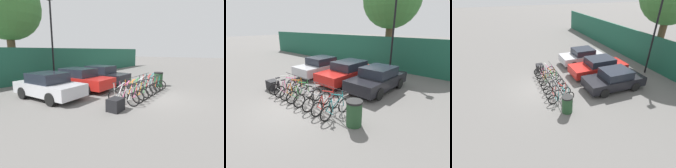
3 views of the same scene
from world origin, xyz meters
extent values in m
plane|color=#605E5B|center=(0.00, 0.00, 0.00)|extent=(120.00, 120.00, 0.00)
cube|color=#19513D|center=(0.00, 9.50, 1.38)|extent=(36.00, 0.16, 2.76)
cylinder|color=gray|center=(-0.02, 0.68, 0.55)|extent=(4.62, 0.04, 0.04)
cylinder|color=gray|center=(-2.33, 0.68, 0.28)|extent=(0.04, 0.04, 0.55)
cylinder|color=gray|center=(2.29, 0.68, 0.28)|extent=(0.04, 0.04, 0.55)
torus|color=black|center=(-2.08, 0.00, 0.33)|extent=(0.06, 0.66, 0.66)
torus|color=black|center=(-2.08, 1.05, 0.33)|extent=(0.06, 0.66, 0.66)
cylinder|color=silver|center=(-2.08, 0.68, 0.65)|extent=(0.60, 0.04, 0.76)
cylinder|color=silver|center=(-2.08, 0.63, 0.96)|extent=(0.68, 0.04, 0.16)
cylinder|color=silver|center=(-2.08, 0.35, 0.59)|extent=(0.14, 0.04, 0.63)
cylinder|color=silver|center=(-2.08, 0.15, 0.61)|extent=(0.32, 0.03, 0.58)
cylinder|color=silver|center=(-2.08, 0.20, 0.31)|extent=(0.40, 0.03, 0.08)
cylinder|color=silver|center=(-2.08, 1.01, 0.68)|extent=(0.12, 0.04, 0.69)
cylinder|color=black|center=(-2.08, 0.97, 1.04)|extent=(0.52, 0.03, 0.03)
cube|color=black|center=(-2.08, 0.25, 0.93)|extent=(0.10, 0.22, 0.05)
torus|color=black|center=(-1.52, 0.00, 0.33)|extent=(0.06, 0.66, 0.66)
torus|color=black|center=(-1.52, 1.05, 0.33)|extent=(0.06, 0.66, 0.66)
cylinder|color=#E55993|center=(-1.52, 0.68, 0.65)|extent=(0.60, 0.04, 0.76)
cylinder|color=#E55993|center=(-1.52, 0.63, 0.96)|extent=(0.68, 0.04, 0.16)
cylinder|color=#E55993|center=(-1.52, 0.35, 0.59)|extent=(0.14, 0.04, 0.63)
cylinder|color=#E55993|center=(-1.52, 0.15, 0.61)|extent=(0.32, 0.03, 0.58)
cylinder|color=#E55993|center=(-1.52, 0.20, 0.31)|extent=(0.40, 0.03, 0.08)
cylinder|color=#E55993|center=(-1.52, 1.01, 0.68)|extent=(0.12, 0.04, 0.69)
cylinder|color=black|center=(-1.52, 0.97, 1.04)|extent=(0.52, 0.03, 0.03)
cube|color=black|center=(-1.52, 0.25, 0.93)|extent=(0.10, 0.22, 0.05)
torus|color=black|center=(-0.94, 0.00, 0.33)|extent=(0.06, 0.66, 0.66)
torus|color=black|center=(-0.94, 1.05, 0.33)|extent=(0.06, 0.66, 0.66)
cylinder|color=orange|center=(-0.94, 0.68, 0.65)|extent=(0.60, 0.04, 0.76)
cylinder|color=orange|center=(-0.94, 0.63, 0.96)|extent=(0.68, 0.04, 0.16)
cylinder|color=orange|center=(-0.94, 0.35, 0.59)|extent=(0.14, 0.04, 0.63)
cylinder|color=orange|center=(-0.94, 0.15, 0.61)|extent=(0.32, 0.03, 0.58)
cylinder|color=orange|center=(-0.94, 0.20, 0.31)|extent=(0.40, 0.03, 0.08)
cylinder|color=orange|center=(-0.94, 1.01, 0.68)|extent=(0.12, 0.04, 0.69)
cylinder|color=black|center=(-0.94, 0.97, 1.04)|extent=(0.52, 0.03, 0.03)
cube|color=black|center=(-0.94, 0.25, 0.93)|extent=(0.10, 0.22, 0.05)
torus|color=black|center=(-0.37, 0.00, 0.33)|extent=(0.06, 0.66, 0.66)
torus|color=black|center=(-0.37, 1.05, 0.33)|extent=(0.06, 0.66, 0.66)
cylinder|color=#288438|center=(-0.37, 0.68, 0.65)|extent=(0.60, 0.04, 0.76)
cylinder|color=#288438|center=(-0.37, 0.63, 0.96)|extent=(0.68, 0.04, 0.16)
cylinder|color=#288438|center=(-0.37, 0.35, 0.59)|extent=(0.14, 0.04, 0.63)
cylinder|color=#288438|center=(-0.37, 0.15, 0.61)|extent=(0.32, 0.03, 0.58)
cylinder|color=#288438|center=(-0.37, 0.20, 0.31)|extent=(0.40, 0.03, 0.08)
cylinder|color=#288438|center=(-0.37, 1.01, 0.68)|extent=(0.12, 0.04, 0.69)
cylinder|color=black|center=(-0.37, 0.97, 1.04)|extent=(0.52, 0.03, 0.03)
cube|color=black|center=(-0.37, 0.25, 0.93)|extent=(0.10, 0.22, 0.05)
torus|color=black|center=(0.23, 0.00, 0.33)|extent=(0.06, 0.66, 0.66)
torus|color=black|center=(0.23, 1.05, 0.33)|extent=(0.06, 0.66, 0.66)
cylinder|color=#B7B7BC|center=(0.23, 0.68, 0.65)|extent=(0.60, 0.04, 0.76)
cylinder|color=#B7B7BC|center=(0.23, 0.63, 0.96)|extent=(0.68, 0.04, 0.16)
cylinder|color=#B7B7BC|center=(0.23, 0.35, 0.59)|extent=(0.14, 0.04, 0.63)
cylinder|color=#B7B7BC|center=(0.23, 0.15, 0.61)|extent=(0.32, 0.03, 0.58)
cylinder|color=#B7B7BC|center=(0.23, 0.20, 0.31)|extent=(0.40, 0.03, 0.08)
cylinder|color=#B7B7BC|center=(0.23, 1.01, 0.68)|extent=(0.12, 0.04, 0.69)
cylinder|color=black|center=(0.23, 0.97, 1.04)|extent=(0.52, 0.03, 0.03)
cube|color=black|center=(0.23, 0.25, 0.93)|extent=(0.10, 0.22, 0.05)
torus|color=black|center=(0.88, 0.00, 0.33)|extent=(0.06, 0.66, 0.66)
torus|color=black|center=(0.88, 1.05, 0.33)|extent=(0.06, 0.66, 0.66)
cylinder|color=black|center=(0.88, 0.68, 0.65)|extent=(0.60, 0.04, 0.76)
cylinder|color=black|center=(0.88, 0.63, 0.96)|extent=(0.68, 0.04, 0.16)
cylinder|color=black|center=(0.88, 0.35, 0.59)|extent=(0.14, 0.04, 0.63)
cylinder|color=black|center=(0.88, 0.15, 0.61)|extent=(0.32, 0.03, 0.58)
cylinder|color=black|center=(0.88, 0.20, 0.31)|extent=(0.40, 0.03, 0.08)
cylinder|color=black|center=(0.88, 1.01, 0.68)|extent=(0.12, 0.04, 0.69)
cylinder|color=black|center=(0.88, 0.97, 1.04)|extent=(0.52, 0.03, 0.03)
cube|color=black|center=(0.88, 0.25, 0.93)|extent=(0.10, 0.22, 0.05)
torus|color=black|center=(1.48, 0.00, 0.33)|extent=(0.06, 0.66, 0.66)
torus|color=black|center=(1.48, 1.05, 0.33)|extent=(0.06, 0.66, 0.66)
cylinder|color=red|center=(1.48, 0.68, 0.65)|extent=(0.60, 0.04, 0.76)
cylinder|color=red|center=(1.48, 0.63, 0.96)|extent=(0.68, 0.04, 0.16)
cylinder|color=red|center=(1.48, 0.35, 0.59)|extent=(0.14, 0.04, 0.63)
cylinder|color=red|center=(1.48, 0.15, 0.61)|extent=(0.32, 0.03, 0.58)
cylinder|color=red|center=(1.48, 0.20, 0.31)|extent=(0.40, 0.03, 0.08)
cylinder|color=red|center=(1.48, 1.01, 0.68)|extent=(0.12, 0.04, 0.69)
cylinder|color=black|center=(1.48, 0.97, 1.04)|extent=(0.52, 0.03, 0.03)
cube|color=black|center=(1.48, 0.25, 0.93)|extent=(0.10, 0.22, 0.05)
torus|color=black|center=(2.04, 0.00, 0.33)|extent=(0.06, 0.66, 0.66)
torus|color=black|center=(2.04, 1.05, 0.33)|extent=(0.06, 0.66, 0.66)
cylinder|color=#197A7F|center=(2.04, 0.68, 0.65)|extent=(0.60, 0.04, 0.76)
cylinder|color=#197A7F|center=(2.04, 0.63, 0.96)|extent=(0.68, 0.04, 0.16)
cylinder|color=#197A7F|center=(2.04, 0.35, 0.59)|extent=(0.14, 0.04, 0.63)
cylinder|color=#197A7F|center=(2.04, 0.15, 0.61)|extent=(0.32, 0.03, 0.58)
cylinder|color=#197A7F|center=(2.04, 0.20, 0.31)|extent=(0.40, 0.03, 0.08)
cylinder|color=#197A7F|center=(2.04, 1.01, 0.68)|extent=(0.12, 0.04, 0.69)
cylinder|color=black|center=(2.04, 0.97, 1.04)|extent=(0.52, 0.03, 0.03)
cube|color=black|center=(2.04, 0.25, 0.93)|extent=(0.10, 0.22, 0.05)
cube|color=#B7B7BC|center=(-3.22, 4.39, 0.57)|extent=(1.80, 3.92, 0.62)
cube|color=#1E232D|center=(-3.22, 4.49, 1.14)|extent=(1.58, 1.80, 0.52)
cylinder|color=black|center=(-4.08, 5.53, 0.32)|extent=(0.20, 0.64, 0.64)
cylinder|color=black|center=(-2.37, 5.53, 0.32)|extent=(0.20, 0.64, 0.64)
cylinder|color=black|center=(-4.08, 3.25, 0.32)|extent=(0.20, 0.64, 0.64)
cylinder|color=black|center=(-2.37, 3.25, 0.32)|extent=(0.20, 0.64, 0.64)
cube|color=red|center=(-0.66, 4.61, 0.57)|extent=(1.80, 4.56, 0.62)
cube|color=#1E232D|center=(-0.66, 4.72, 1.14)|extent=(1.58, 2.10, 0.52)
cylinder|color=black|center=(-1.51, 5.93, 0.32)|extent=(0.20, 0.64, 0.64)
cylinder|color=black|center=(0.20, 5.93, 0.32)|extent=(0.20, 0.64, 0.64)
cylinder|color=black|center=(-1.51, 3.28, 0.32)|extent=(0.20, 0.64, 0.64)
cylinder|color=black|center=(0.20, 3.28, 0.32)|extent=(0.20, 0.64, 0.64)
cube|color=black|center=(1.65, 4.50, 0.57)|extent=(1.80, 4.15, 0.62)
cube|color=#1E232D|center=(1.65, 4.60, 1.14)|extent=(1.58, 1.91, 0.52)
cylinder|color=black|center=(0.80, 5.70, 0.32)|extent=(0.20, 0.64, 0.64)
cylinder|color=black|center=(2.51, 5.70, 0.32)|extent=(0.20, 0.64, 0.64)
cylinder|color=black|center=(0.80, 3.29, 0.32)|extent=(0.20, 0.64, 0.64)
cylinder|color=black|center=(2.51, 3.29, 0.32)|extent=(0.20, 0.64, 0.64)
cylinder|color=black|center=(0.43, 8.50, 3.15)|extent=(0.14, 0.14, 6.31)
cylinder|color=#234728|center=(3.04, 0.52, 0.47)|extent=(0.60, 0.60, 0.95)
cylinder|color=black|center=(3.04, 0.52, 0.99)|extent=(0.63, 0.63, 0.08)
cube|color=black|center=(-2.99, 0.38, 0.28)|extent=(0.70, 0.56, 0.55)
cylinder|color=brown|center=(-1.36, 11.30, 1.98)|extent=(0.60, 0.60, 3.96)
camera|label=1|loc=(-9.07, -3.37, 2.56)|focal=28.00mm
camera|label=2|loc=(6.61, -4.22, 3.69)|focal=28.00mm
camera|label=3|loc=(10.46, -2.43, 6.33)|focal=28.00mm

